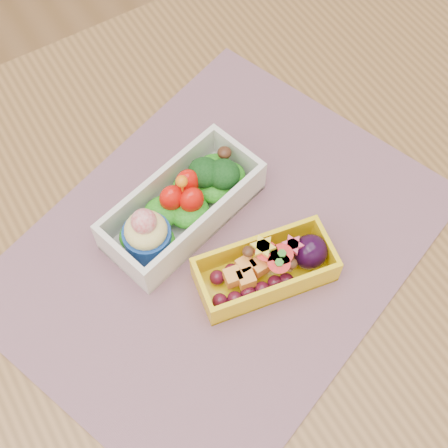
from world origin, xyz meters
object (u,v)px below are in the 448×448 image
placemat (221,246)px  bento_white (182,206)px  table (199,295)px  bento_yellow (268,268)px

placemat → bento_white: bento_white is taller
placemat → bento_white: size_ratio=2.35×
table → placemat: bearing=1.8°
table → placemat: (0.03, 0.00, 0.10)m
bento_white → bento_yellow: bento_white is taller
table → bento_yellow: bearing=-45.3°
table → bento_white: bento_white is taller
table → bento_yellow: bento_yellow is taller
bento_white → placemat: bearing=-86.5°
placemat → table: bearing=-178.2°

